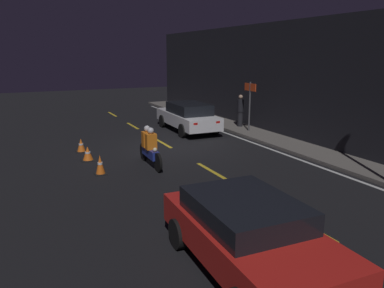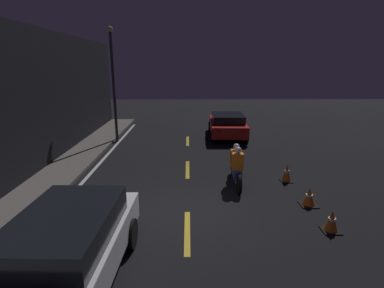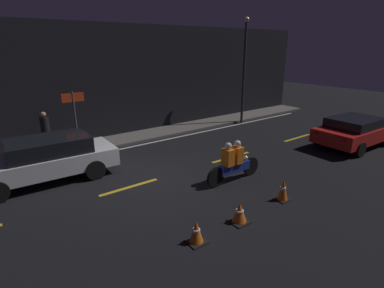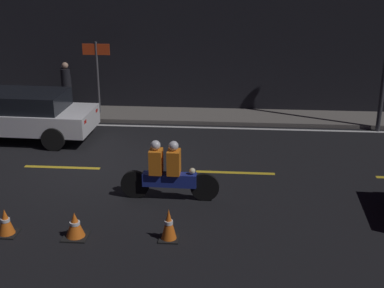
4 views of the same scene
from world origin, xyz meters
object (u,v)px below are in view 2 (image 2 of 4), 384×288
sedan_white (64,253)px  traffic_cone_near (332,221)px  taxi_red (227,124)px  street_lamp (113,79)px  motorcycle (236,166)px  traffic_cone_far (287,173)px  traffic_cone_mid (309,197)px

sedan_white → traffic_cone_near: size_ratio=8.38×
taxi_red → traffic_cone_near: bearing=-170.4°
taxi_red → street_lamp: street_lamp is taller
motorcycle → sedan_white: bearing=143.4°
traffic_cone_far → traffic_cone_near: bearing=-178.9°
taxi_red → traffic_cone_near: taxi_red is taller
street_lamp → sedan_white: bearing=-171.7°
traffic_cone_near → traffic_cone_mid: (1.39, 0.00, -0.01)m
traffic_cone_mid → street_lamp: (7.55, 7.25, 2.98)m
sedan_white → taxi_red: 12.66m
sedan_white → motorcycle: sedan_white is taller
traffic_cone_near → street_lamp: bearing=39.0°
traffic_cone_near → traffic_cone_mid: size_ratio=1.03×
taxi_red → traffic_cone_far: size_ratio=6.32×
taxi_red → traffic_cone_mid: bearing=-169.2°
motorcycle → traffic_cone_near: size_ratio=4.06×
taxi_red → motorcycle: size_ratio=1.84×
sedan_white → traffic_cone_near: 6.00m
sedan_white → motorcycle: size_ratio=2.06×
traffic_cone_mid → street_lamp: size_ratio=0.09×
traffic_cone_far → street_lamp: size_ratio=0.11×
traffic_cone_near → street_lamp: street_lamp is taller
motorcycle → traffic_cone_far: motorcycle is taller
traffic_cone_far → street_lamp: 9.64m
motorcycle → traffic_cone_mid: (-1.58, -1.87, -0.40)m
taxi_red → street_lamp: (-1.02, 5.96, 2.52)m
taxi_red → traffic_cone_near: 10.06m
sedan_white → traffic_cone_mid: 6.58m
taxi_red → traffic_cone_near: (-9.96, -1.29, -0.45)m
traffic_cone_near → sedan_white: bearing=108.8°
traffic_cone_near → traffic_cone_far: bearing=1.1°
traffic_cone_mid → traffic_cone_far: traffic_cone_far is taller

